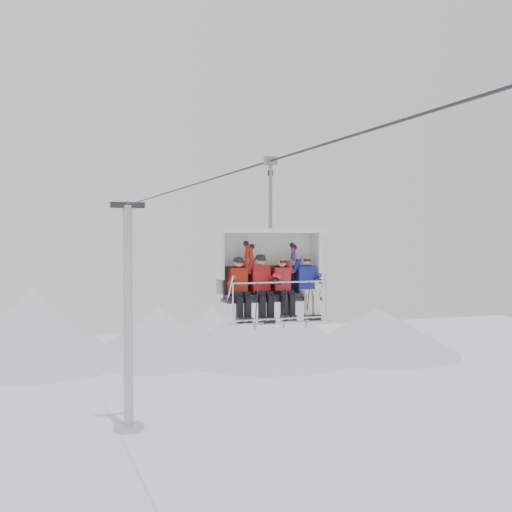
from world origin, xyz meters
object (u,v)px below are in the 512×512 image
object	(u,v)px
chairlift_carrier	(268,264)
skier_far_left	(239,286)
lift_tower_right	(128,333)
skier_center_right	(283,285)
skier_far_right	(307,284)
skier_center_left	(261,284)

from	to	relation	value
chairlift_carrier	skier_far_left	bearing A→B (deg)	-160.53
skier_far_left	lift_tower_right	bearing A→B (deg)	87.84
skier_center_right	skier_far_right	world-z (taller)	skier_far_right
skier_center_left	skier_center_right	world-z (taller)	skier_center_left
lift_tower_right	skier_far_left	xyz separation A→B (m)	(-0.88, -23.22, 4.45)
chairlift_carrier	skier_far_left	xyz separation A→B (m)	(-0.88, -0.31, -0.50)
skier_center_right	lift_tower_right	bearing A→B (deg)	90.65
chairlift_carrier	skier_center_left	distance (m)	0.64
lift_tower_right	skier_center_right	xyz separation A→B (m)	(0.27, -23.23, 4.44)
skier_far_left	skier_center_right	bearing A→B (deg)	-0.10
chairlift_carrier	skier_far_left	size ratio (longest dim) A/B	2.36
skier_far_right	lift_tower_right	bearing A→B (deg)	92.25
skier_far_right	chairlift_carrier	bearing A→B (deg)	161.37
lift_tower_right	skier_center_right	distance (m)	23.65
lift_tower_right	skier_far_left	size ratio (longest dim) A/B	7.99
skier_far_left	skier_far_right	size ratio (longest dim) A/B	0.98
skier_center_right	skier_far_right	size ratio (longest dim) A/B	0.98
skier_far_left	skier_center_left	bearing A→B (deg)	0.64
chairlift_carrier	skier_far_right	world-z (taller)	chairlift_carrier
skier_center_left	skier_far_right	world-z (taller)	skier_center_left
lift_tower_right	skier_center_left	bearing A→B (deg)	-90.74
lift_tower_right	skier_center_right	bearing A→B (deg)	-89.35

